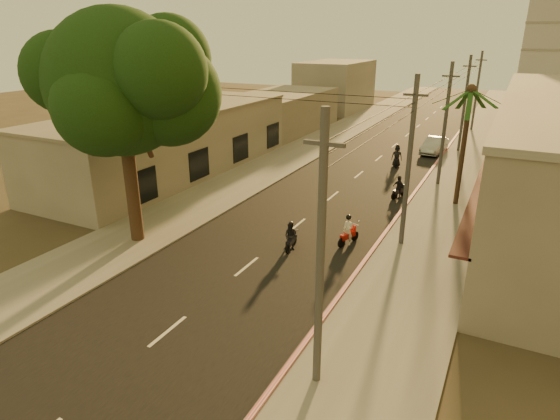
# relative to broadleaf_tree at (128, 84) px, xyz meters

# --- Properties ---
(ground) EXTENTS (160.00, 160.00, 0.00)m
(ground) POSITION_rel_broadleaf_tree_xyz_m (6.61, -2.14, -8.48)
(ground) COLOR #383023
(ground) RESTS_ON ground
(road) EXTENTS (10.00, 140.00, 0.02)m
(road) POSITION_rel_broadleaf_tree_xyz_m (6.61, 17.86, -8.47)
(road) COLOR black
(road) RESTS_ON ground
(sidewalk_right) EXTENTS (5.00, 140.00, 0.12)m
(sidewalk_right) POSITION_rel_broadleaf_tree_xyz_m (14.11, 17.86, -8.42)
(sidewalk_right) COLOR slate
(sidewalk_right) RESTS_ON ground
(sidewalk_left) EXTENTS (5.00, 140.00, 0.12)m
(sidewalk_left) POSITION_rel_broadleaf_tree_xyz_m (-0.89, 17.86, -8.42)
(sidewalk_left) COLOR slate
(sidewalk_left) RESTS_ON ground
(curb_stripe) EXTENTS (0.20, 60.00, 0.20)m
(curb_stripe) POSITION_rel_broadleaf_tree_xyz_m (11.71, 12.86, -8.38)
(curb_stripe) COLOR red
(curb_stripe) RESTS_ON ground
(left_building) EXTENTS (8.20, 24.20, 5.20)m
(left_building) POSITION_rel_broadleaf_tree_xyz_m (-7.37, 11.86, -5.88)
(left_building) COLOR gray
(left_building) RESTS_ON ground
(broadleaf_tree) EXTENTS (9.60, 8.70, 12.10)m
(broadleaf_tree) POSITION_rel_broadleaf_tree_xyz_m (0.00, 0.00, 0.00)
(broadleaf_tree) COLOR black
(broadleaf_tree) RESTS_ON ground
(palm_tree) EXTENTS (5.00, 5.00, 8.20)m
(palm_tree) POSITION_rel_broadleaf_tree_xyz_m (14.61, 13.86, -1.33)
(palm_tree) COLOR black
(palm_tree) RESTS_ON ground
(utility_poles) EXTENTS (1.20, 48.26, 9.00)m
(utility_poles) POSITION_rel_broadleaf_tree_xyz_m (12.81, 17.86, -1.94)
(utility_poles) COLOR #38383A
(utility_poles) RESTS_ON ground
(filler_right) EXTENTS (8.00, 14.00, 6.00)m
(filler_right) POSITION_rel_broadleaf_tree_xyz_m (20.61, 42.86, -5.48)
(filler_right) COLOR gray
(filler_right) RESTS_ON ground
(filler_left_near) EXTENTS (8.00, 14.00, 4.40)m
(filler_left_near) POSITION_rel_broadleaf_tree_xyz_m (-7.39, 31.86, -6.28)
(filler_left_near) COLOR gray
(filler_left_near) RESTS_ON ground
(filler_left_far) EXTENTS (8.00, 14.00, 7.00)m
(filler_left_far) POSITION_rel_broadleaf_tree_xyz_m (-7.39, 49.86, -4.98)
(filler_left_far) COLOR gray
(filler_left_far) RESTS_ON ground
(scooter_red) EXTENTS (0.91, 1.72, 1.74)m
(scooter_red) POSITION_rel_broadleaf_tree_xyz_m (10.20, 4.60, -7.70)
(scooter_red) COLOR black
(scooter_red) RESTS_ON ground
(scooter_mid_a) EXTENTS (0.86, 1.63, 1.59)m
(scooter_mid_a) POSITION_rel_broadleaf_tree_xyz_m (7.71, 2.63, -7.75)
(scooter_mid_a) COLOR black
(scooter_mid_a) RESTS_ON ground
(scooter_mid_b) EXTENTS (1.14, 1.58, 1.62)m
(scooter_mid_b) POSITION_rel_broadleaf_tree_xyz_m (10.81, 13.54, -7.74)
(scooter_mid_b) COLOR black
(scooter_mid_b) RESTS_ON ground
(scooter_far_a) EXTENTS (1.15, 1.94, 1.94)m
(scooter_far_a) POSITION_rel_broadleaf_tree_xyz_m (8.71, 21.73, -7.60)
(scooter_far_a) COLOR black
(scooter_far_a) RESTS_ON ground
(parked_car) EXTENTS (2.43, 4.88, 1.51)m
(parked_car) POSITION_rel_broadleaf_tree_xyz_m (10.77, 28.14, -7.72)
(parked_car) COLOR #A2A5AA
(parked_car) RESTS_ON ground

